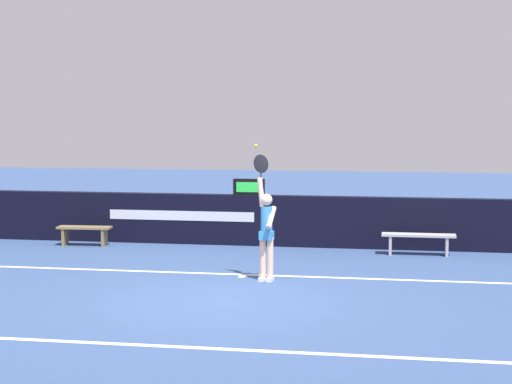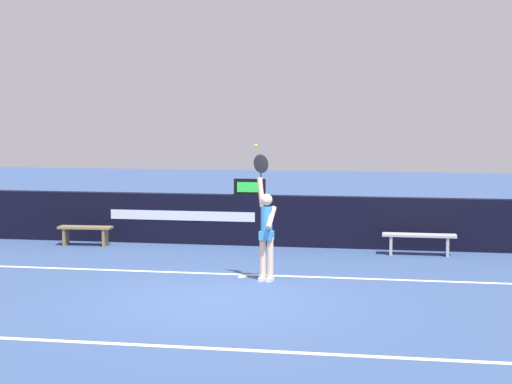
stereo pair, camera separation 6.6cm
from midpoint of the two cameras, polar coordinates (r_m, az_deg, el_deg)
ground_plane at (r=14.11m, az=-2.65°, el=-7.29°), size 60.00×60.00×0.00m
court_lines at (r=13.87m, az=-2.87°, el=-7.50°), size 11.89×5.14×0.00m
back_wall at (r=19.59m, az=0.97°, el=-1.93°), size 15.67×0.29×1.17m
speed_display at (r=19.60m, az=-0.57°, el=0.34°), size 0.73×0.14×0.37m
tennis_player at (r=15.53m, az=0.57°, el=-2.50°), size 0.45×0.43×2.35m
tennis_ball at (r=15.44m, az=-0.14°, el=3.13°), size 0.06×0.06×0.06m
courtside_bench_near at (r=20.02m, az=-11.53°, el=-2.60°), size 1.25×0.42×0.45m
courtside_bench_far at (r=18.68m, az=10.75°, el=-3.10°), size 1.58×0.36×0.46m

